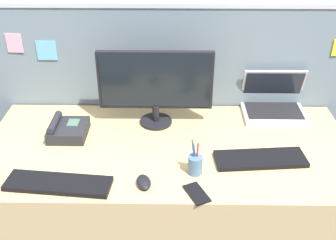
{
  "coord_description": "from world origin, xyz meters",
  "views": [
    {
      "loc": [
        0.03,
        -1.67,
        1.89
      ],
      "look_at": [
        0.0,
        0.05,
        0.87
      ],
      "focal_mm": 44.31,
      "sensor_mm": 36.0,
      "label": 1
    }
  ],
  "objects": [
    {
      "name": "pen_cup",
      "position": [
        0.12,
        -0.21,
        0.79
      ],
      "size": [
        0.06,
        0.06,
        0.17
      ],
      "color": "#4C7093",
      "rests_on": "desk"
    },
    {
      "name": "desk",
      "position": [
        0.0,
        0.0,
        0.37
      ],
      "size": [
        1.8,
        0.82,
        0.75
      ],
      "primitive_type": "cube",
      "color": "tan",
      "rests_on": "ground_plane"
    },
    {
      "name": "cell_phone_black_slab",
      "position": [
        0.12,
        -0.35,
        0.75
      ],
      "size": [
        0.12,
        0.15,
        0.01
      ],
      "primitive_type": "cube",
      "rotation": [
        0.0,
        0.0,
        0.44
      ],
      "color": "black",
      "rests_on": "desk"
    },
    {
      "name": "laptop",
      "position": [
        0.58,
        0.36,
        0.8
      ],
      "size": [
        0.34,
        0.27,
        0.24
      ],
      "color": "silver",
      "rests_on": "desk"
    },
    {
      "name": "keyboard_main",
      "position": [
        -0.46,
        -0.3,
        0.76
      ],
      "size": [
        0.46,
        0.17,
        0.02
      ],
      "primitive_type": "cube",
      "rotation": [
        0.0,
        0.0,
        -0.1
      ],
      "color": "black",
      "rests_on": "desk"
    },
    {
      "name": "keyboard_spare",
      "position": [
        0.43,
        -0.11,
        0.76
      ],
      "size": [
        0.43,
        0.18,
        0.02
      ],
      "primitive_type": "cube",
      "rotation": [
        0.0,
        0.0,
        0.09
      ],
      "color": "black",
      "rests_on": "desk"
    },
    {
      "name": "cubicle_divider",
      "position": [
        0.0,
        0.45,
        0.67
      ],
      "size": [
        2.3,
        0.08,
        1.33
      ],
      "color": "slate",
      "rests_on": "ground_plane"
    },
    {
      "name": "desktop_monitor",
      "position": [
        -0.07,
        0.23,
        0.97
      ],
      "size": [
        0.59,
        0.17,
        0.4
      ],
      "color": "black",
      "rests_on": "desk"
    },
    {
      "name": "desk_phone",
      "position": [
        -0.51,
        0.09,
        0.78
      ],
      "size": [
        0.19,
        0.2,
        0.09
      ],
      "color": "#232328",
      "rests_on": "desk"
    },
    {
      "name": "computer_mouse_right_hand",
      "position": [
        -0.1,
        -0.29,
        0.76
      ],
      "size": [
        0.08,
        0.11,
        0.03
      ],
      "primitive_type": "ellipsoid",
      "rotation": [
        0.0,
        0.0,
        0.25
      ],
      "color": "black",
      "rests_on": "desk"
    }
  ]
}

